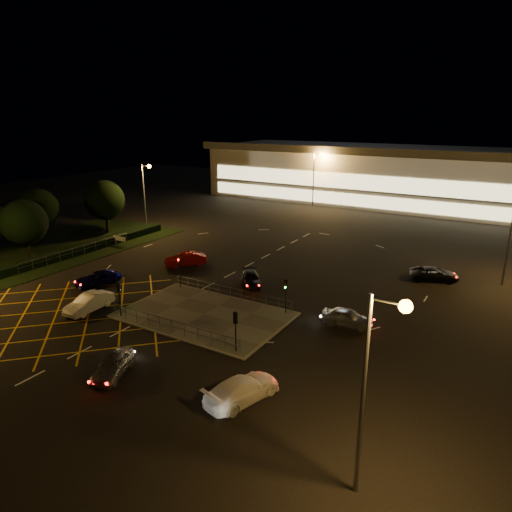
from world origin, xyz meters
The scene contains 24 objects.
ground centered at (0.00, 0.00, 0.00)m, with size 180.00×180.00×0.00m, color black.
pedestrian_island centered at (2.00, -2.00, 0.06)m, with size 14.00×9.00×0.12m, color #4C4944.
grass_verge centered at (-28.00, 6.00, 0.04)m, with size 18.00×30.00×0.08m, color black.
hedge centered at (-23.00, 6.00, 0.50)m, with size 2.00×26.00×1.00m, color black.
supermarket centered at (0.00, 61.95, 5.31)m, with size 72.00×26.50×10.50m.
streetlight_se centered at (20.44, -14.00, 6.56)m, with size 1.78×0.56×10.03m.
streetlight_nw centered at (-23.56, 18.00, 6.56)m, with size 1.78×0.56×10.03m.
streetlight_far_left centered at (-9.56, 48.00, 6.56)m, with size 1.78×0.56×10.03m.
signal_sw centered at (-4.00, -5.99, 2.37)m, with size 0.28×0.30×3.15m.
signal_se centered at (8.00, -5.99, 2.37)m, with size 0.28×0.30×3.15m.
signal_nw centered at (-4.00, 1.99, 2.37)m, with size 0.28×0.30×3.15m.
signal_ne centered at (8.00, 1.99, 2.37)m, with size 0.28×0.30×3.15m.
tree_b centered at (-32.00, 6.00, 4.64)m, with size 5.40×5.40×7.35m.
tree_c centered at (-28.00, 14.00, 4.95)m, with size 5.76×5.76×7.84m.
tree_d centered at (-34.00, 20.00, 4.02)m, with size 4.68×4.68×6.37m.
tree_e centered at (-26.00, 0.00, 4.64)m, with size 5.40×5.40×7.35m.
car_near_silver centered at (2.50, -12.83, 0.72)m, with size 1.69×4.21×1.43m, color #9DA0A4.
car_queue_white centered at (-7.50, -6.45, 0.78)m, with size 1.64×4.71×1.55m, color silver.
car_left_blue centered at (-12.15, -1.54, 0.65)m, with size 2.15×4.67×1.30m, color #0E0B47.
car_far_dkgrey centered at (1.60, 6.63, 0.64)m, with size 1.78×4.38×1.27m, color black.
car_right_silver centered at (13.50, 2.59, 0.73)m, with size 1.73×4.31×1.47m, color #9EA1A5.
car_circ_red centered at (-8.23, 8.02, 0.78)m, with size 1.64×4.71×1.55m, color #9B0E0B.
car_east_grey centered at (17.65, 17.77, 0.69)m, with size 2.30×4.99×1.39m, color black.
car_approach_white centered at (11.56, -10.72, 0.76)m, with size 2.13×5.24×1.52m, color silver.
Camera 1 is at (24.82, -31.21, 17.01)m, focal length 32.00 mm.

